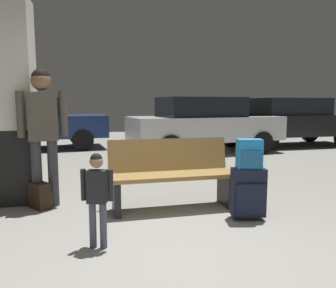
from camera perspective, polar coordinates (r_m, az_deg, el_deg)
name	(u,v)px	position (r m, az deg, el deg)	size (l,w,h in m)	color
ground_plane	(132,172)	(6.82, -6.34, -4.81)	(18.00, 18.00, 0.10)	gray
structural_pillar	(12,104)	(4.91, -25.39, 6.36)	(0.57, 0.57, 2.72)	black
bench	(172,174)	(4.25, 0.64, -5.26)	(1.61, 0.56, 0.89)	#9E7A42
suitcase	(248,192)	(3.97, 13.75, -8.16)	(0.41, 0.28, 0.60)	#191E33
backpack_bright	(249,154)	(3.88, 13.94, -1.73)	(0.31, 0.24, 0.34)	#268CD8
child	(97,190)	(3.13, -12.22, -7.86)	(0.29, 0.21, 0.90)	#4C5160
adult	(43,123)	(4.51, -20.90, 3.45)	(0.61, 0.26, 1.78)	#38383D
backpack_dark_floor	(40,196)	(4.60, -21.31, -8.34)	(0.31, 0.32, 0.34)	black
parked_car_side	(291,120)	(11.19, 20.53, 3.85)	(4.15, 1.89, 1.51)	black
parked_car_near	(203,123)	(9.07, 6.17, 3.60)	(4.28, 2.21, 1.51)	silver
parked_car_far	(33,122)	(10.40, -22.45, 3.55)	(4.29, 2.22, 1.51)	navy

